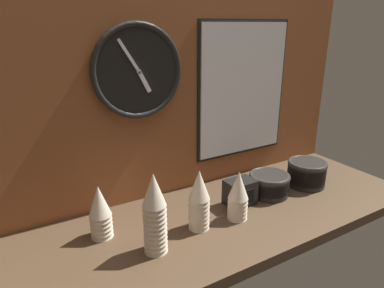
{
  "coord_description": "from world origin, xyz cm",
  "views": [
    {
      "loc": [
        -63.59,
        -88.48,
        65.34
      ],
      "look_at": [
        -8.65,
        4.0,
        27.46
      ],
      "focal_mm": 32.0,
      "sensor_mm": 36.0,
      "label": 1
    }
  ],
  "objects_px": {
    "napkin_dispenser": "(240,192)",
    "bowl_stack_right": "(269,183)",
    "bowl_stack_far_right": "(307,172)",
    "cup_stack_center_right": "(238,195)",
    "cup_stack_center_left": "(155,213)",
    "cup_stack_left": "(100,212)",
    "wall_clock": "(138,71)",
    "menu_board": "(243,90)",
    "cup_stack_center": "(199,200)"
  },
  "relations": [
    {
      "from": "cup_stack_left",
      "to": "menu_board",
      "type": "height_order",
      "value": "menu_board"
    },
    {
      "from": "cup_stack_center_right",
      "to": "cup_stack_center_left",
      "type": "distance_m",
      "value": 0.33
    },
    {
      "from": "cup_stack_center",
      "to": "bowl_stack_far_right",
      "type": "relative_size",
      "value": 1.29
    },
    {
      "from": "bowl_stack_right",
      "to": "menu_board",
      "type": "height_order",
      "value": "menu_board"
    },
    {
      "from": "bowl_stack_right",
      "to": "napkin_dispenser",
      "type": "relative_size",
      "value": 1.46
    },
    {
      "from": "bowl_stack_far_right",
      "to": "menu_board",
      "type": "height_order",
      "value": "menu_board"
    },
    {
      "from": "cup_stack_center_right",
      "to": "bowl_stack_far_right",
      "type": "distance_m",
      "value": 0.42
    },
    {
      "from": "bowl_stack_right",
      "to": "cup_stack_center",
      "type": "bearing_deg",
      "value": -170.71
    },
    {
      "from": "bowl_stack_far_right",
      "to": "wall_clock",
      "type": "bearing_deg",
      "value": 160.78
    },
    {
      "from": "cup_stack_center_left",
      "to": "menu_board",
      "type": "height_order",
      "value": "menu_board"
    },
    {
      "from": "cup_stack_center_right",
      "to": "cup_stack_center_left",
      "type": "xyz_separation_m",
      "value": [
        -0.33,
        -0.02,
        0.04
      ]
    },
    {
      "from": "cup_stack_center",
      "to": "menu_board",
      "type": "relative_size",
      "value": 0.37
    },
    {
      "from": "bowl_stack_right",
      "to": "bowl_stack_far_right",
      "type": "relative_size",
      "value": 1.0
    },
    {
      "from": "cup_stack_center",
      "to": "wall_clock",
      "type": "bearing_deg",
      "value": 107.08
    },
    {
      "from": "cup_stack_center_right",
      "to": "cup_stack_center_left",
      "type": "height_order",
      "value": "cup_stack_center_left"
    },
    {
      "from": "wall_clock",
      "to": "menu_board",
      "type": "bearing_deg",
      "value": 1.07
    },
    {
      "from": "napkin_dispenser",
      "to": "bowl_stack_right",
      "type": "bearing_deg",
      "value": 1.13
    },
    {
      "from": "bowl_stack_far_right",
      "to": "cup_stack_left",
      "type": "bearing_deg",
      "value": 175.1
    },
    {
      "from": "cup_stack_center",
      "to": "cup_stack_center_right",
      "type": "distance_m",
      "value": 0.15
    },
    {
      "from": "bowl_stack_far_right",
      "to": "napkin_dispenser",
      "type": "relative_size",
      "value": 1.46
    },
    {
      "from": "bowl_stack_right",
      "to": "menu_board",
      "type": "relative_size",
      "value": 0.29
    },
    {
      "from": "cup_stack_left",
      "to": "wall_clock",
      "type": "distance_m",
      "value": 0.49
    },
    {
      "from": "cup_stack_center_right",
      "to": "wall_clock",
      "type": "bearing_deg",
      "value": 128.7
    },
    {
      "from": "cup_stack_center",
      "to": "cup_stack_left",
      "type": "relative_size",
      "value": 1.17
    },
    {
      "from": "cup_stack_center",
      "to": "cup_stack_center_right",
      "type": "xyz_separation_m",
      "value": [
        0.15,
        -0.02,
        -0.02
      ]
    },
    {
      "from": "cup_stack_center_left",
      "to": "menu_board",
      "type": "bearing_deg",
      "value": 29.29
    },
    {
      "from": "cup_stack_center_left",
      "to": "cup_stack_left",
      "type": "distance_m",
      "value": 0.2
    },
    {
      "from": "cup_stack_left",
      "to": "bowl_stack_far_right",
      "type": "bearing_deg",
      "value": -4.9
    },
    {
      "from": "cup_stack_left",
      "to": "menu_board",
      "type": "xyz_separation_m",
      "value": [
        0.69,
        0.16,
        0.3
      ]
    },
    {
      "from": "menu_board",
      "to": "cup_stack_center_right",
      "type": "bearing_deg",
      "value": -129.15
    },
    {
      "from": "bowl_stack_far_right",
      "to": "bowl_stack_right",
      "type": "bearing_deg",
      "value": 175.2
    },
    {
      "from": "cup_stack_left",
      "to": "wall_clock",
      "type": "relative_size",
      "value": 0.54
    },
    {
      "from": "wall_clock",
      "to": "menu_board",
      "type": "height_order",
      "value": "menu_board"
    },
    {
      "from": "wall_clock",
      "to": "cup_stack_center_left",
      "type": "bearing_deg",
      "value": -107.11
    },
    {
      "from": "cup_stack_center_left",
      "to": "wall_clock",
      "type": "height_order",
      "value": "wall_clock"
    },
    {
      "from": "cup_stack_center_left",
      "to": "bowl_stack_right",
      "type": "height_order",
      "value": "cup_stack_center_left"
    },
    {
      "from": "menu_board",
      "to": "wall_clock",
      "type": "bearing_deg",
      "value": -178.93
    },
    {
      "from": "cup_stack_center_right",
      "to": "cup_stack_center",
      "type": "bearing_deg",
      "value": 172.78
    },
    {
      "from": "cup_stack_left",
      "to": "menu_board",
      "type": "bearing_deg",
      "value": 13.18
    },
    {
      "from": "cup_stack_center_right",
      "to": "menu_board",
      "type": "height_order",
      "value": "menu_board"
    },
    {
      "from": "cup_stack_left",
      "to": "bowl_stack_right",
      "type": "xyz_separation_m",
      "value": [
        0.67,
        -0.06,
        -0.04
      ]
    },
    {
      "from": "bowl_stack_right",
      "to": "bowl_stack_far_right",
      "type": "distance_m",
      "value": 0.2
    },
    {
      "from": "bowl_stack_far_right",
      "to": "menu_board",
      "type": "xyz_separation_m",
      "value": [
        -0.17,
        0.23,
        0.33
      ]
    },
    {
      "from": "cup_stack_center_right",
      "to": "menu_board",
      "type": "xyz_separation_m",
      "value": [
        0.24,
        0.3,
        0.3
      ]
    },
    {
      "from": "wall_clock",
      "to": "napkin_dispenser",
      "type": "bearing_deg",
      "value": -35.11
    },
    {
      "from": "cup_stack_center_right",
      "to": "napkin_dispenser",
      "type": "distance_m",
      "value": 0.11
    },
    {
      "from": "cup_stack_center",
      "to": "bowl_stack_far_right",
      "type": "distance_m",
      "value": 0.57
    },
    {
      "from": "cup_stack_center_right",
      "to": "bowl_stack_far_right",
      "type": "bearing_deg",
      "value": 8.56
    },
    {
      "from": "cup_stack_center_right",
      "to": "menu_board",
      "type": "distance_m",
      "value": 0.49
    },
    {
      "from": "cup_stack_center_left",
      "to": "menu_board",
      "type": "relative_size",
      "value": 0.45
    }
  ]
}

